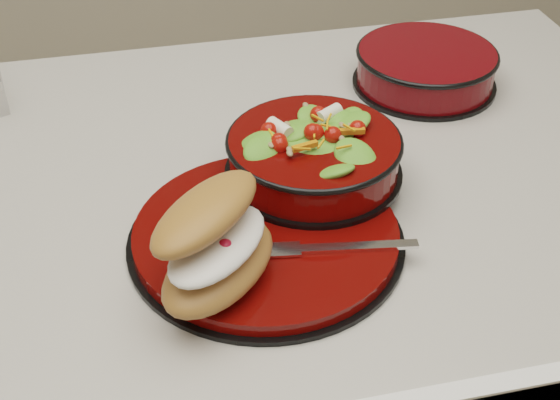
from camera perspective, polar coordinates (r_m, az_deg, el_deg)
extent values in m
cube|color=beige|center=(0.94, -5.00, 0.44)|extent=(1.24, 0.74, 0.04)
cylinder|color=black|center=(0.84, -1.03, -3.01)|extent=(0.30, 0.30, 0.01)
cylinder|color=#520502|center=(0.83, -1.04, -2.48)|extent=(0.28, 0.28, 0.01)
torus|color=black|center=(0.82, -0.22, -2.61)|extent=(0.16, 0.16, 0.01)
cylinder|color=black|center=(0.90, 2.45, 2.04)|extent=(0.21, 0.21, 0.01)
cylinder|color=#520502|center=(0.89, 2.49, 3.36)|extent=(0.19, 0.19, 0.04)
torus|color=black|center=(0.88, 2.52, 4.33)|extent=(0.20, 0.20, 0.01)
ellipsoid|color=#468224|center=(0.88, 2.51, 3.95)|extent=(0.16, 0.16, 0.07)
sphere|color=#BE1007|center=(0.87, 5.14, 6.34)|extent=(0.02, 0.02, 0.02)
sphere|color=#BE1007|center=(0.89, 3.88, 7.18)|extent=(0.02, 0.02, 0.02)
sphere|color=#BE1007|center=(0.90, 1.91, 7.36)|extent=(0.02, 0.02, 0.02)
sphere|color=#BE1007|center=(0.88, 0.29, 6.78)|extent=(0.02, 0.02, 0.02)
sphere|color=#BE1007|center=(0.85, -0.05, 5.75)|extent=(0.02, 0.02, 0.02)
sphere|color=#BE1007|center=(0.83, 1.18, 4.84)|extent=(0.02, 0.02, 0.02)
sphere|color=#BE1007|center=(0.83, 3.29, 4.64)|extent=(0.02, 0.02, 0.02)
sphere|color=#BE1007|center=(0.85, 4.94, 5.28)|extent=(0.02, 0.02, 0.02)
cylinder|color=silver|center=(0.90, 3.65, 7.34)|extent=(0.03, 0.03, 0.02)
cylinder|color=silver|center=(0.87, -0.03, 6.33)|extent=(0.04, 0.03, 0.02)
cube|color=orange|center=(0.84, 1.86, 5.04)|extent=(0.03, 0.03, 0.01)
cube|color=orange|center=(0.87, 5.32, 6.10)|extent=(0.03, 0.02, 0.01)
ellipsoid|color=#A46532|center=(0.75, -4.49, -4.85)|extent=(0.16, 0.17, 0.04)
ellipsoid|color=white|center=(0.73, -4.59, -3.30)|extent=(0.14, 0.14, 0.02)
ellipsoid|color=#A46532|center=(0.73, -4.91, -0.84)|extent=(0.15, 0.16, 0.04)
sphere|color=#B80D21|center=(0.73, -6.45, -3.20)|extent=(0.02, 0.02, 0.02)
sphere|color=#B80D21|center=(0.72, -4.05, -3.42)|extent=(0.02, 0.02, 0.02)
sphere|color=#191947|center=(0.74, -5.35, -2.72)|extent=(0.01, 0.01, 0.01)
sphere|color=#191947|center=(0.73, -3.64, -2.70)|extent=(0.01, 0.01, 0.01)
sphere|color=#191947|center=(0.73, -4.56, -3.16)|extent=(0.01, 0.01, 0.01)
cube|color=silver|center=(0.80, 5.67, -3.42)|extent=(0.13, 0.03, 0.00)
cube|color=silver|center=(0.80, 0.12, -3.66)|extent=(0.04, 0.03, 0.00)
cylinder|color=black|center=(1.14, 10.46, 8.38)|extent=(0.20, 0.20, 0.01)
cylinder|color=#540507|center=(1.13, 10.62, 9.58)|extent=(0.19, 0.19, 0.05)
torus|color=black|center=(1.12, 10.73, 10.48)|extent=(0.20, 0.20, 0.01)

